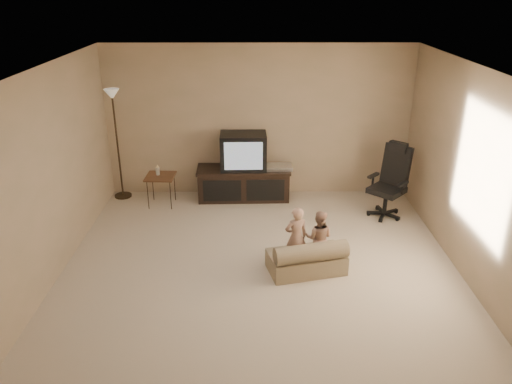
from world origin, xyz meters
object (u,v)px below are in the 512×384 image
tv_stand (244,172)px  toddler_right (319,238)px  side_table (160,176)px  toddler_left (296,237)px  child_sofa (308,259)px  floor_lamp (115,120)px  office_chair (389,190)px

tv_stand → toddler_right: tv_stand is taller
side_table → tv_stand: bearing=11.3°
toddler_left → child_sofa: bearing=115.8°
floor_lamp → toddler_right: bearing=-35.9°
office_chair → floor_lamp: bearing=-146.1°
child_sofa → toddler_left: size_ratio=1.25×
office_chair → floor_lamp: floor_lamp is taller
office_chair → side_table: bearing=-142.9°
tv_stand → floor_lamp: bearing=176.9°
office_chair → floor_lamp: (-4.30, 0.74, 0.92)m
side_table → floor_lamp: size_ratio=0.37×
tv_stand → child_sofa: tv_stand is taller
office_chair → toddler_right: bearing=-86.9°
tv_stand → toddler_left: 2.30m
floor_lamp → child_sofa: bearing=-39.8°
floor_lamp → toddler_right: 3.88m
tv_stand → child_sofa: 2.51m
office_chair → floor_lamp: size_ratio=0.63×
toddler_left → toddler_right: (0.29, 0.05, -0.04)m
tv_stand → office_chair: 2.34m
side_table → toddler_right: (2.32, -1.88, -0.11)m
toddler_left → toddler_right: 0.30m
side_table → floor_lamp: 1.16m
tv_stand → floor_lamp: (-2.06, 0.06, 0.87)m
floor_lamp → child_sofa: floor_lamp is taller
side_table → child_sofa: size_ratio=0.66×
office_chair → child_sofa: bearing=-86.5°
office_chair → toddler_left: 2.16m
child_sofa → tv_stand: bearing=95.6°
child_sofa → side_table: bearing=122.3°
toddler_left → toddler_right: toddler_left is taller
tv_stand → side_table: size_ratio=2.31×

